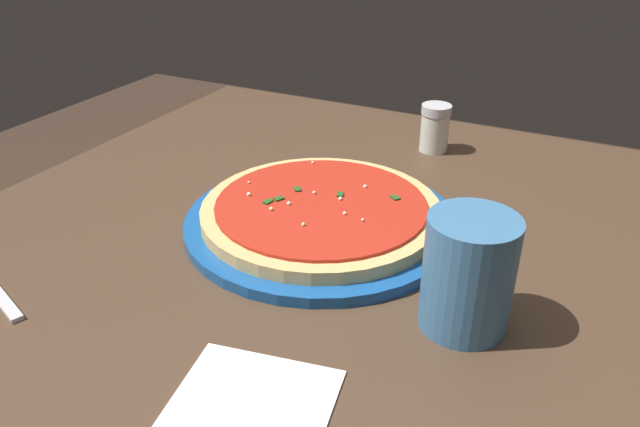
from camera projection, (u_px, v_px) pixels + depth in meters
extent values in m
cube|color=black|center=(249.00, 265.00, 1.37)|extent=(0.06, 0.06, 0.71)
cube|color=#473323|center=(349.00, 244.00, 0.74)|extent=(0.95, 0.89, 0.03)
cylinder|color=#195199|center=(320.00, 223.00, 0.75)|extent=(0.33, 0.33, 0.01)
cylinder|color=#DBB26B|center=(320.00, 212.00, 0.74)|extent=(0.29, 0.29, 0.02)
cylinder|color=red|center=(320.00, 205.00, 0.73)|extent=(0.26, 0.26, 0.00)
sphere|color=#EFEACC|center=(249.00, 182.00, 0.78)|extent=(0.00, 0.00, 0.00)
sphere|color=#EFEACC|center=(271.00, 209.00, 0.72)|extent=(0.00, 0.00, 0.00)
sphere|color=#EFEACC|center=(289.00, 203.00, 0.73)|extent=(0.01, 0.01, 0.01)
sphere|color=#EFEACC|center=(314.00, 193.00, 0.76)|extent=(0.00, 0.00, 0.00)
sphere|color=#EFEACC|center=(348.00, 214.00, 0.71)|extent=(0.00, 0.00, 0.00)
sphere|color=#EFEACC|center=(249.00, 194.00, 0.75)|extent=(0.01, 0.01, 0.01)
sphere|color=#EFEACC|center=(340.00, 199.00, 0.74)|extent=(0.01, 0.01, 0.01)
sphere|color=#EFEACC|center=(365.00, 187.00, 0.77)|extent=(0.01, 0.01, 0.01)
sphere|color=#EFEACC|center=(313.00, 163.00, 0.84)|extent=(0.00, 0.00, 0.00)
sphere|color=#EFEACC|center=(363.00, 220.00, 0.70)|extent=(0.00, 0.00, 0.00)
sphere|color=#EFEACC|center=(303.00, 224.00, 0.69)|extent=(0.00, 0.00, 0.00)
cube|color=#23561E|center=(268.00, 202.00, 0.74)|extent=(0.01, 0.01, 0.00)
cube|color=#23561E|center=(340.00, 194.00, 0.75)|extent=(0.01, 0.01, 0.00)
cube|color=#23561E|center=(297.00, 189.00, 0.77)|extent=(0.01, 0.01, 0.00)
cube|color=#23561E|center=(395.00, 197.00, 0.75)|extent=(0.01, 0.01, 0.00)
cube|color=#23561E|center=(279.00, 199.00, 0.74)|extent=(0.01, 0.01, 0.00)
cylinder|color=teal|center=(468.00, 273.00, 0.56)|extent=(0.08, 0.08, 0.11)
cube|color=white|center=(253.00, 401.00, 0.50)|extent=(0.15, 0.13, 0.00)
cylinder|color=silver|center=(434.00, 132.00, 0.95)|extent=(0.04, 0.04, 0.06)
cylinder|color=silver|center=(437.00, 110.00, 0.93)|extent=(0.05, 0.05, 0.01)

